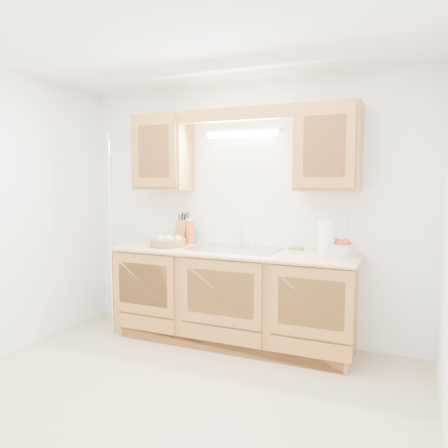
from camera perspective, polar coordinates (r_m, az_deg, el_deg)
The scene contains 17 objects.
room at distance 2.97m, azimuth -7.54°, elevation -0.01°, with size 3.52×3.50×2.50m.
base_cabinets at distance 4.18m, azimuth 1.24°, elevation -9.58°, with size 2.20×0.60×0.86m, color #A97231.
countertop at distance 4.07m, azimuth 1.18°, elevation -3.66°, with size 2.30×0.63×0.04m, color #E1B876.
upper_cabinet_left at distance 4.54m, azimuth -7.92°, elevation 9.22°, with size 0.55×0.33×0.75m, color #A97231.
upper_cabinet_right at distance 3.94m, azimuth 13.46°, elevation 9.66°, with size 0.55×0.33×0.75m, color #A97231.
valance at distance 4.07m, azimuth 1.24°, elevation 14.15°, with size 2.20×0.05×0.12m, color #A97231.
fluorescent_fixture at distance 4.26m, azimuth 2.42°, elevation 11.83°, with size 0.76×0.08×0.08m.
sink at distance 4.10m, azimuth 1.29°, elevation -4.33°, with size 0.84×0.46×0.36m.
wire_shelf_pole at distance 4.45m, azimuth -14.55°, elevation -1.49°, with size 0.03×0.03×2.00m, color silver.
outlet_plate at distance 4.08m, azimuth 15.29°, elevation -0.01°, with size 0.08×0.01×0.12m, color white.
fruit_basket at distance 4.32m, azimuth -7.32°, elevation -2.24°, with size 0.45×0.45×0.11m.
knife_block at distance 4.55m, azimuth -5.43°, elevation -0.95°, with size 0.12×0.19×0.33m.
orange_canister at distance 4.44m, azimuth -4.43°, elevation -0.97°, with size 0.09×0.09×0.26m.
soap_bottle at distance 4.48m, azimuth -4.25°, elevation -1.31°, with size 0.09×0.09×0.19m, color #246AB6.
sponge at distance 4.13m, azimuth 9.43°, elevation -3.18°, with size 0.13×0.08×0.03m.
paper_towel at distance 3.82m, azimuth 13.25°, elevation -1.89°, with size 0.17×0.17×0.35m.
apple_bowl at distance 3.86m, azimuth 15.05°, elevation -3.10°, with size 0.31×0.31×0.15m.
Camera 1 is at (1.53, -2.53, 1.55)m, focal length 35.00 mm.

